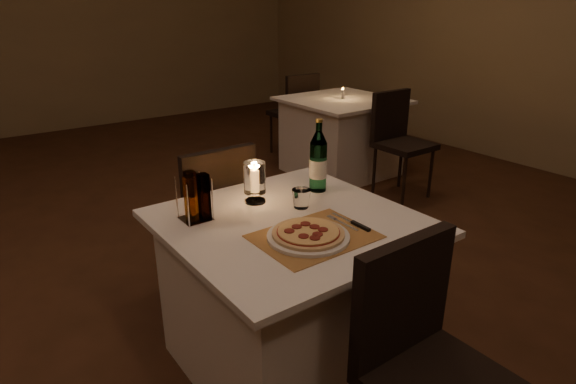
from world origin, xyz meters
TOP-DOWN VIEW (x-y plane):
  - floor at (0.00, 0.00)m, footprint 8.00×10.00m
  - wall_back at (0.00, 5.01)m, footprint 8.00×0.02m
  - main_table at (0.24, -0.43)m, footprint 1.00×1.00m
  - chair_near at (0.24, -1.15)m, footprint 0.42×0.42m
  - chair_far at (0.24, 0.28)m, footprint 0.42×0.42m
  - placemat at (0.22, -0.61)m, footprint 0.45×0.34m
  - plate at (0.19, -0.61)m, footprint 0.32×0.32m
  - pizza at (0.19, -0.61)m, footprint 0.28×0.28m
  - fork at (0.38, -0.58)m, footprint 0.02×0.18m
  - knife at (0.42, -0.64)m, footprint 0.02×0.22m
  - tumbler at (0.35, -0.35)m, footprint 0.08×0.08m
  - water_bottle at (0.55, -0.23)m, footprint 0.08×0.08m
  - hurricane_candle at (0.22, -0.18)m, footprint 0.10×0.10m
  - cruet_caddy at (-0.08, -0.20)m, footprint 0.12×0.12m
  - neighbor_table_right at (2.28, 1.49)m, footprint 1.00×1.00m
  - neighbor_chair_ra at (2.28, 0.78)m, footprint 0.42×0.42m
  - neighbor_chair_rb at (2.28, 2.21)m, footprint 0.42×0.42m
  - neighbor_candle_right at (2.28, 1.49)m, footprint 0.03×0.03m

SIDE VIEW (x-z plane):
  - floor at x=0.00m, z-range -0.02..0.00m
  - main_table at x=0.24m, z-range 0.00..0.74m
  - neighbor_table_right at x=2.28m, z-range 0.00..0.74m
  - chair_near at x=0.24m, z-range 0.10..1.00m
  - chair_far at x=0.24m, z-range 0.10..1.00m
  - neighbor_chair_ra at x=2.28m, z-range 0.10..1.00m
  - neighbor_chair_rb at x=2.28m, z-range 0.10..1.00m
  - placemat at x=0.22m, z-range 0.74..0.74m
  - fork at x=0.38m, z-range 0.74..0.75m
  - knife at x=0.42m, z-range 0.74..0.76m
  - plate at x=0.19m, z-range 0.74..0.76m
  - pizza at x=0.19m, z-range 0.76..0.78m
  - tumbler at x=0.35m, z-range 0.74..0.82m
  - neighbor_candle_right at x=2.28m, z-range 0.73..0.84m
  - cruet_caddy at x=-0.08m, z-range 0.73..0.94m
  - hurricane_candle at x=0.22m, z-range 0.76..0.95m
  - water_bottle at x=0.55m, z-range 0.71..1.06m
  - wall_back at x=0.00m, z-range 0.00..3.00m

